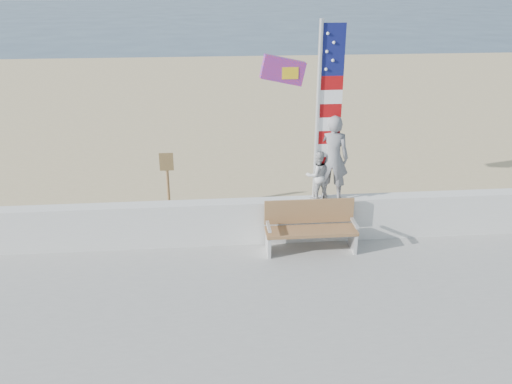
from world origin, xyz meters
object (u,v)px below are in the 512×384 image
adult (333,158)px  child (317,175)px  flag (325,106)px  bench (310,226)px

adult → child: 0.46m
adult → flag: 1.07m
flag → adult: bearing=0.1°
child → bench: bearing=52.6°
adult → child: bearing=16.4°
bench → adult: bearing=43.3°
adult → bench: 1.42m
bench → flag: bearing=59.5°
child → flag: 1.41m
adult → bench: adult is taller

